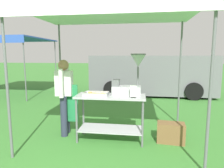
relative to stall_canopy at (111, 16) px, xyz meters
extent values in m
plane|color=#3D7F33|center=(-0.14, 4.58, -2.45)|extent=(70.00, 70.00, 0.00)
cylinder|color=slate|center=(-1.53, -1.02, -1.20)|extent=(0.04, 0.04, 2.49)
cylinder|color=slate|center=(1.53, -1.02, -1.20)|extent=(0.04, 0.04, 2.49)
cylinder|color=slate|center=(-1.53, 1.13, -1.20)|extent=(0.04, 0.04, 2.49)
cylinder|color=slate|center=(1.53, 1.13, -1.20)|extent=(0.04, 0.04, 2.49)
cube|color=white|center=(0.00, 0.05, 0.06)|extent=(3.26, 2.35, 0.05)
cube|color=white|center=(0.00, -1.11, -0.07)|extent=(3.26, 0.02, 0.24)
cube|color=#B7B7BC|center=(0.00, -0.10, -1.55)|extent=(1.36, 0.56, 0.04)
cube|color=#B7B7BC|center=(0.00, -0.10, -2.22)|extent=(1.25, 0.52, 0.02)
cylinder|color=slate|center=(-0.63, -0.33, -2.01)|extent=(0.04, 0.04, 0.88)
cylinder|color=slate|center=(0.63, -0.33, -2.01)|extent=(0.04, 0.04, 0.88)
cylinder|color=slate|center=(-0.63, 0.13, -2.01)|extent=(0.04, 0.04, 0.88)
cylinder|color=slate|center=(0.63, 0.13, -2.01)|extent=(0.04, 0.04, 0.88)
cube|color=#B7B7BC|center=(-0.27, -0.18, -1.52)|extent=(0.47, 0.29, 0.01)
cube|color=#B7B7BC|center=(-0.27, -0.32, -1.49)|extent=(0.47, 0.01, 0.06)
cube|color=#B7B7BC|center=(-0.27, -0.04, -1.49)|extent=(0.47, 0.01, 0.06)
cube|color=#B7B7BC|center=(-0.50, -0.18, -1.49)|extent=(0.01, 0.29, 0.06)
cube|color=#B7B7BC|center=(-0.04, -0.18, -1.49)|extent=(0.01, 0.29, 0.06)
torus|color=#EAB251|center=(-0.24, -0.14, -1.50)|extent=(0.11, 0.11, 0.03)
torus|color=#EAB251|center=(-0.34, -0.23, -1.50)|extent=(0.11, 0.11, 0.03)
torus|color=#EAB251|center=(-0.11, -0.14, -1.50)|extent=(0.10, 0.10, 0.03)
torus|color=#EAB251|center=(-0.32, -0.10, -1.50)|extent=(0.10, 0.10, 0.03)
torus|color=#EAB251|center=(-0.17, -0.27, -1.50)|extent=(0.11, 0.11, 0.03)
torus|color=#EAB251|center=(-0.41, -0.12, -1.50)|extent=(0.09, 0.09, 0.03)
torus|color=#EAB251|center=(-0.44, -0.24, -1.50)|extent=(0.09, 0.09, 0.03)
torus|color=#EAB251|center=(-0.25, -0.22, -1.50)|extent=(0.11, 0.11, 0.03)
torus|color=#EAB251|center=(-0.22, -0.28, -1.48)|extent=(0.10, 0.10, 0.03)
torus|color=#EAB251|center=(-0.09, -0.23, -1.50)|extent=(0.11, 0.11, 0.03)
torus|color=#EAB251|center=(-0.17, -0.09, -1.50)|extent=(0.11, 0.11, 0.03)
torus|color=#EAB251|center=(-0.30, -0.22, -1.48)|extent=(0.12, 0.12, 0.03)
torus|color=#EAB251|center=(-0.41, -0.12, -1.48)|extent=(0.12, 0.12, 0.03)
torus|color=#EAB251|center=(-0.18, -0.19, -1.50)|extent=(0.12, 0.12, 0.03)
cube|color=#B7B7BC|center=(0.31, -0.02, -1.44)|extent=(0.56, 0.28, 0.18)
cube|color=slate|center=(0.10, -0.02, -1.29)|extent=(0.14, 0.22, 0.12)
cylinder|color=slate|center=(0.53, -0.02, -1.16)|extent=(0.04, 0.04, 0.38)
cone|color=#B7B7BC|center=(0.53, -0.02, -0.86)|extent=(0.28, 0.28, 0.23)
cylinder|color=slate|center=(0.53, -0.02, -0.73)|extent=(0.29, 0.29, 0.02)
cube|color=black|center=(0.45, -0.25, -1.52)|extent=(0.08, 0.05, 0.02)
cube|color=white|center=(0.45, -0.25, -1.41)|extent=(0.13, 0.03, 0.21)
cylinder|color=#2D3347|center=(-1.02, 0.15, -2.02)|extent=(0.14, 0.14, 0.86)
cylinder|color=#2D3347|center=(-1.00, -0.04, -2.02)|extent=(0.14, 0.14, 0.86)
cube|color=silver|center=(-1.01, 0.05, -1.33)|extent=(0.36, 0.25, 0.52)
cube|color=#237F47|center=(-0.89, 0.07, -1.76)|extent=(0.32, 0.05, 0.80)
cylinder|color=silver|center=(-1.03, 0.27, -1.30)|extent=(0.10, 0.10, 0.58)
cylinder|color=silver|center=(-0.99, -0.16, -1.30)|extent=(0.10, 0.10, 0.58)
sphere|color=#A87A56|center=(-1.01, 0.05, -0.95)|extent=(0.22, 0.22, 0.22)
cube|color=brown|center=(1.19, -0.04, -2.25)|extent=(0.55, 0.33, 0.39)
cube|color=slate|center=(1.04, 4.91, -1.56)|extent=(5.14, 1.97, 1.60)
cube|color=#1E2833|center=(-0.95, 4.94, -1.16)|extent=(0.12, 1.62, 0.70)
cylinder|color=black|center=(-0.56, 4.00, -2.11)|extent=(0.68, 0.25, 0.68)
cylinder|color=black|center=(-0.53, 5.86, -2.11)|extent=(0.68, 0.25, 0.68)
cylinder|color=black|center=(2.61, 3.96, -2.11)|extent=(0.68, 0.25, 0.68)
cylinder|color=black|center=(2.64, 5.82, -2.11)|extent=(0.68, 0.25, 0.68)
cylinder|color=slate|center=(-3.64, 2.86, -1.26)|extent=(0.04, 0.04, 2.38)
cylinder|color=slate|center=(-3.64, 5.56, -1.26)|extent=(0.04, 0.04, 2.38)
cube|color=blue|center=(-5.23, 4.21, -0.04)|extent=(3.40, 2.90, 0.05)
camera|label=1|loc=(0.57, -3.86, -0.75)|focal=31.63mm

